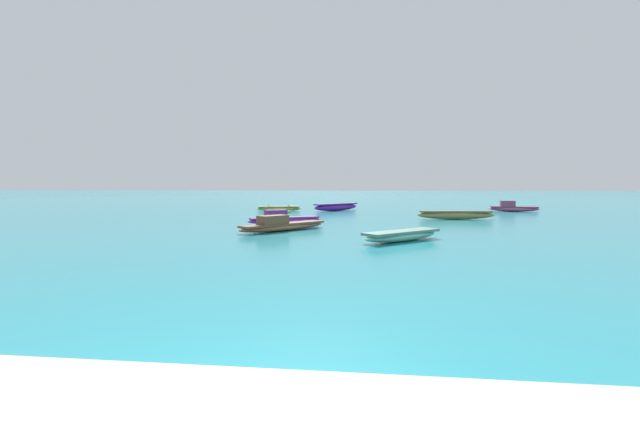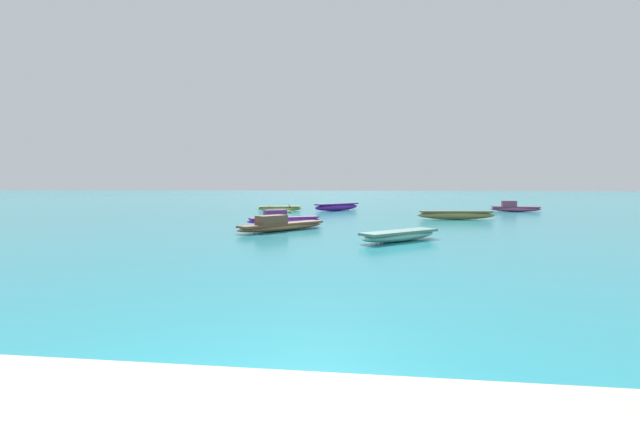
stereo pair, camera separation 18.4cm
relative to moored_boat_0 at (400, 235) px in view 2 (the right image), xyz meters
name	(u,v)px [view 2 (the right image)]	position (x,y,z in m)	size (l,w,h in m)	color
moored_boat_0	(400,235)	(0.00, 0.00, 0.00)	(2.72, 2.64, 0.32)	#76CAB2
moored_boat_1	(280,225)	(-4.30, 2.45, 0.03)	(3.05, 3.54, 0.61)	#A1673E
moored_boat_2	(280,208)	(-6.89, 14.06, 0.00)	(3.02, 4.19, 0.39)	#C5DA6D
moored_boat_3	(514,208)	(8.28, 15.64, 0.06)	(3.17, 1.06, 0.70)	#C7598B
moored_boat_4	(337,207)	(-3.20, 15.07, 0.09)	(2.98, 3.34, 0.49)	#5E1F9C
moored_boat_5	(456,215)	(3.32, 8.67, 0.06)	(3.88, 0.81, 0.43)	olive
moored_boat_6	(283,219)	(-4.81, 5.29, 0.04)	(3.19, 2.22, 0.63)	#B032BC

